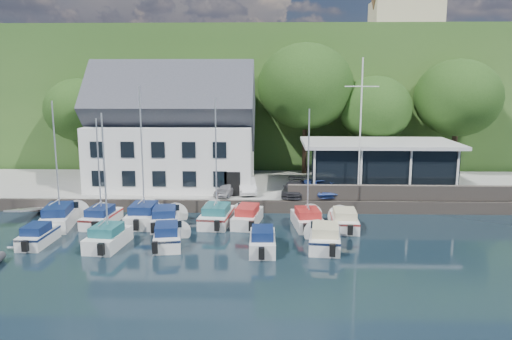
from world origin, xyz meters
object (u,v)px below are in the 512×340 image
object	(u,v)px
car_dgrey	(294,188)
boat_r1_3	(165,216)
flagpole	(360,129)
boat_r1_0	(56,161)
boat_r1_2	(142,161)
boat_r1_6	(308,169)
club_pavilion	(378,165)
boat_r1_5	(248,215)
boat_r2_4	(325,236)
boat_r2_0	(38,234)
harbor_building	(173,137)
boat_r2_1	(105,176)
boat_r2_3	(263,239)
boat_r1_4	(216,163)
car_blue	(322,187)
boat_r1_1	(99,168)
car_white	(247,185)
car_silver	(227,189)
boat_r1_7	(344,218)
boat_r2_2	(167,234)

from	to	relation	value
car_dgrey	boat_r1_3	xyz separation A→B (m)	(-9.50, -5.72, -0.88)
flagpole	boat_r1_0	distance (m)	22.96
boat_r1_2	boat_r1_6	bearing A→B (deg)	-2.35
club_pavilion	boat_r1_5	bearing A→B (deg)	-143.63
boat_r2_4	boat_r1_3	bearing A→B (deg)	164.93
club_pavilion	boat_r2_0	world-z (taller)	club_pavilion
boat_r1_2	harbor_building	bearing A→B (deg)	86.24
boat_r2_1	boat_r2_3	distance (m)	10.47
club_pavilion	boat_r1_4	distance (m)	15.65
boat_r1_2	boat_r2_1	world-z (taller)	boat_r1_2
car_blue	boat_r2_3	bearing A→B (deg)	-127.00
boat_r1_1	boat_r2_0	size ratio (longest dim) A/B	1.75
car_white	boat_r1_4	size ratio (longest dim) A/B	0.44
boat_r1_0	boat_r2_4	bearing A→B (deg)	-21.79
car_silver	flagpole	distance (m)	11.76
club_pavilion	boat_r1_7	bearing A→B (deg)	-114.99
car_blue	boat_r2_1	world-z (taller)	boat_r2_1
car_white	boat_r2_4	distance (m)	12.11
boat_r1_5	boat_r2_2	bearing A→B (deg)	-125.58
car_white	boat_r1_3	world-z (taller)	car_white
club_pavilion	boat_r1_4	xyz separation A→B (m)	(-13.29, -8.14, 1.48)
car_silver	boat_r2_4	bearing A→B (deg)	-35.65
boat_r1_2	boat_r2_3	distance (m)	11.09
boat_r1_1	boat_r2_4	world-z (taller)	boat_r1_1
flagpole	boat_r1_5	distance (m)	11.43
car_blue	boat_r1_4	world-z (taller)	boat_r1_4
club_pavilion	boat_r2_2	bearing A→B (deg)	-140.75
boat_r1_3	boat_r1_6	distance (m)	10.78
club_pavilion	car_silver	bearing A→B (deg)	-165.83
car_dgrey	boat_r1_6	bearing A→B (deg)	-73.28
car_dgrey	car_blue	distance (m)	2.32
car_blue	flagpole	world-z (taller)	flagpole
car_white	boat_r2_1	size ratio (longest dim) A/B	0.44
car_dgrey	boat_r1_2	bearing A→B (deg)	-146.36
car_dgrey	boat_r2_0	xyz separation A→B (m)	(-16.81, -9.89, -0.92)
car_silver	car_dgrey	size ratio (longest dim) A/B	0.78
boat_r2_4	boat_r1_5	bearing A→B (deg)	141.71
car_dgrey	boat_r2_1	distance (m)	16.18
club_pavilion	boat_r2_2	size ratio (longest dim) A/B	2.48
club_pavilion	boat_r2_1	bearing A→B (deg)	-145.72
boat_r1_6	boat_r2_0	distance (m)	18.39
boat_r2_2	boat_r2_1	bearing A→B (deg)	175.75
harbor_building	car_dgrey	world-z (taller)	harbor_building
boat_r2_1	boat_r1_6	bearing A→B (deg)	26.35
flagpole	boat_r2_3	size ratio (longest dim) A/B	2.02
harbor_building	boat_r2_2	world-z (taller)	harbor_building
car_silver	boat_r1_0	distance (m)	13.30
boat_r2_0	boat_r2_4	world-z (taller)	boat_r2_4
car_silver	boat_r1_3	size ratio (longest dim) A/B	0.57
boat_r1_5	boat_r2_0	world-z (taller)	boat_r1_5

